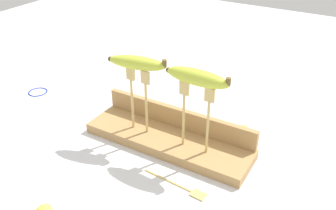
{
  "coord_description": "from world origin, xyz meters",
  "views": [
    {
      "loc": [
        0.42,
        -0.71,
        0.61
      ],
      "look_at": [
        0.0,
        0.0,
        0.13
      ],
      "focal_mm": 39.35,
      "sensor_mm": 36.0,
      "label": 1
    }
  ],
  "objects_px": {
    "banana_raised_left": "(137,63)",
    "banana_raised_right": "(197,77)",
    "fork_stand_left": "(139,95)",
    "fork_fallen_near": "(182,187)",
    "fork_stand_right": "(196,112)",
    "wire_coil": "(38,92)",
    "banana_chunk_near": "(241,135)"
  },
  "relations": [
    {
      "from": "fork_stand_left",
      "to": "fork_stand_right",
      "type": "distance_m",
      "value": 0.17
    },
    {
      "from": "banana_chunk_near",
      "to": "fork_fallen_near",
      "type": "bearing_deg",
      "value": -101.69
    },
    {
      "from": "banana_raised_left",
      "to": "wire_coil",
      "type": "bearing_deg",
      "value": 174.74
    },
    {
      "from": "fork_fallen_near",
      "to": "wire_coil",
      "type": "relative_size",
      "value": 2.62
    },
    {
      "from": "wire_coil",
      "to": "fork_stand_left",
      "type": "bearing_deg",
      "value": -5.26
    },
    {
      "from": "fork_stand_left",
      "to": "banana_chunk_near",
      "type": "height_order",
      "value": "fork_stand_left"
    },
    {
      "from": "fork_fallen_near",
      "to": "banana_chunk_near",
      "type": "distance_m",
      "value": 0.25
    },
    {
      "from": "banana_raised_left",
      "to": "banana_raised_right",
      "type": "xyz_separation_m",
      "value": [
        0.17,
        0.0,
        0.0
      ]
    },
    {
      "from": "fork_stand_right",
      "to": "fork_fallen_near",
      "type": "height_order",
      "value": "fork_stand_right"
    },
    {
      "from": "banana_chunk_near",
      "to": "fork_stand_left",
      "type": "bearing_deg",
      "value": -153.32
    },
    {
      "from": "fork_stand_left",
      "to": "banana_raised_right",
      "type": "distance_m",
      "value": 0.2
    },
    {
      "from": "fork_stand_left",
      "to": "wire_coil",
      "type": "xyz_separation_m",
      "value": [
        -0.46,
        0.04,
        -0.14
      ]
    },
    {
      "from": "banana_raised_left",
      "to": "fork_fallen_near",
      "type": "relative_size",
      "value": 0.94
    },
    {
      "from": "banana_chunk_near",
      "to": "banana_raised_right",
      "type": "bearing_deg",
      "value": -122.91
    },
    {
      "from": "fork_stand_right",
      "to": "banana_raised_left",
      "type": "bearing_deg",
      "value": -180.0
    },
    {
      "from": "fork_stand_right",
      "to": "wire_coil",
      "type": "distance_m",
      "value": 0.65
    },
    {
      "from": "fork_stand_right",
      "to": "banana_raised_right",
      "type": "bearing_deg",
      "value": 179.45
    },
    {
      "from": "banana_raised_left",
      "to": "banana_raised_right",
      "type": "distance_m",
      "value": 0.17
    },
    {
      "from": "fork_fallen_near",
      "to": "banana_chunk_near",
      "type": "xyz_separation_m",
      "value": [
        0.05,
        0.25,
        0.02
      ]
    },
    {
      "from": "fork_stand_left",
      "to": "wire_coil",
      "type": "height_order",
      "value": "fork_stand_left"
    },
    {
      "from": "banana_chunk_near",
      "to": "wire_coil",
      "type": "height_order",
      "value": "banana_chunk_near"
    },
    {
      "from": "fork_stand_left",
      "to": "fork_fallen_near",
      "type": "xyz_separation_m",
      "value": [
        0.2,
        -0.12,
        -0.14
      ]
    },
    {
      "from": "fork_stand_right",
      "to": "fork_fallen_near",
      "type": "xyz_separation_m",
      "value": [
        0.03,
        -0.12,
        -0.14
      ]
    },
    {
      "from": "banana_chunk_near",
      "to": "wire_coil",
      "type": "distance_m",
      "value": 0.72
    },
    {
      "from": "fork_stand_left",
      "to": "banana_chunk_near",
      "type": "relative_size",
      "value": 3.86
    },
    {
      "from": "fork_fallen_near",
      "to": "fork_stand_right",
      "type": "bearing_deg",
      "value": 104.33
    },
    {
      "from": "fork_stand_right",
      "to": "banana_raised_left",
      "type": "height_order",
      "value": "banana_raised_left"
    },
    {
      "from": "fork_stand_left",
      "to": "wire_coil",
      "type": "relative_size",
      "value": 2.8
    },
    {
      "from": "fork_fallen_near",
      "to": "fork_stand_left",
      "type": "bearing_deg",
      "value": 149.06
    },
    {
      "from": "fork_stand_right",
      "to": "fork_fallen_near",
      "type": "relative_size",
      "value": 1.06
    },
    {
      "from": "banana_raised_left",
      "to": "banana_raised_right",
      "type": "height_order",
      "value": "banana_raised_right"
    },
    {
      "from": "fork_stand_right",
      "to": "banana_raised_right",
      "type": "xyz_separation_m",
      "value": [
        -0.0,
        0.0,
        0.09
      ]
    }
  ]
}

